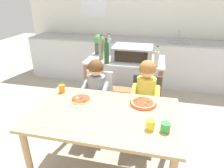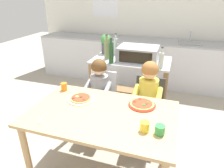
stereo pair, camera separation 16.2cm
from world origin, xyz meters
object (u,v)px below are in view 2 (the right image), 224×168
(dining_table, at_px, (102,122))
(drinking_cup_orange, at_px, (64,87))
(bottle_tall_green_wine, at_px, (116,46))
(potted_herb_plant, at_px, (106,43))
(pizza_plate_white, at_px, (81,98))
(drinking_cup_yellow, at_px, (145,126))
(toaster_oven, at_px, (138,54))
(bottle_clear_vinegar, at_px, (111,53))
(pizza_plate_red_rimmed, at_px, (142,104))
(dining_chair_left, at_px, (102,97))
(serving_spoon, at_px, (42,119))
(dining_chair_right, at_px, (148,106))
(child_in_grey_shirt, at_px, (98,90))
(drinking_cup_green, at_px, (160,130))
(child_in_yellow_shirt, at_px, (147,96))
(kitchen_island_cart, at_px, (130,79))
(bottle_brown_beer, at_px, (107,49))
(bottle_dark_olive_oil, at_px, (161,60))

(dining_table, xyz_separation_m, drinking_cup_orange, (-0.55, 0.29, 0.15))
(bottle_tall_green_wine, relative_size, potted_herb_plant, 1.09)
(pizza_plate_white, bearing_deg, drinking_cup_yellow, -23.27)
(toaster_oven, height_order, dining_table, toaster_oven)
(bottle_clear_vinegar, bearing_deg, potted_herb_plant, 117.92)
(pizza_plate_red_rimmed, bearing_deg, dining_chair_left, 140.98)
(potted_herb_plant, xyz_separation_m, serving_spoon, (-0.00, -1.62, -0.29))
(dining_table, height_order, dining_chair_right, dining_chair_right)
(child_in_grey_shirt, xyz_separation_m, drinking_cup_yellow, (0.70, -0.75, 0.14))
(pizza_plate_white, relative_size, drinking_cup_green, 3.45)
(drinking_cup_orange, bearing_deg, pizza_plate_red_rimmed, -3.84)
(bottle_tall_green_wine, bearing_deg, drinking_cup_orange, -104.53)
(dining_table, distance_m, serving_spoon, 0.53)
(potted_herb_plant, height_order, serving_spoon, potted_herb_plant)
(drinking_cup_green, bearing_deg, dining_table, 164.27)
(potted_herb_plant, xyz_separation_m, child_in_yellow_shirt, (0.77, -0.77, -0.37))
(bottle_tall_green_wine, relative_size, dining_chair_right, 0.39)
(kitchen_island_cart, relative_size, dining_chair_left, 1.32)
(toaster_oven, xyz_separation_m, child_in_grey_shirt, (-0.37, -0.56, -0.33))
(pizza_plate_red_rimmed, distance_m, drinking_cup_orange, 0.88)
(pizza_plate_white, bearing_deg, kitchen_island_cart, 74.96)
(bottle_tall_green_wine, relative_size, child_in_yellow_shirt, 0.30)
(child_in_yellow_shirt, relative_size, drinking_cup_yellow, 12.77)
(toaster_oven, distance_m, serving_spoon, 1.54)
(drinking_cup_yellow, bearing_deg, pizza_plate_red_rimmed, 103.19)
(dining_chair_left, distance_m, serving_spoon, 1.04)
(bottle_brown_beer, relative_size, pizza_plate_white, 1.25)
(drinking_cup_orange, bearing_deg, drinking_cup_green, -22.05)
(toaster_oven, bearing_deg, kitchen_island_cart, 171.39)
(drinking_cup_orange, bearing_deg, child_in_yellow_shirt, 18.64)
(dining_table, height_order, dining_chair_left, dining_chair_left)
(kitchen_island_cart, xyz_separation_m, pizza_plate_red_rimmed, (0.33, -0.95, 0.16))
(child_in_yellow_shirt, bearing_deg, drinking_cup_orange, -161.36)
(kitchen_island_cart, height_order, dining_chair_left, kitchen_island_cart)
(bottle_clear_vinegar, distance_m, drinking_cup_orange, 0.77)
(bottle_dark_olive_oil, distance_m, drinking_cup_yellow, 1.11)
(dining_table, xyz_separation_m, drinking_cup_green, (0.53, -0.15, 0.14))
(bottle_brown_beer, bearing_deg, dining_chair_left, -81.89)
(pizza_plate_red_rimmed, bearing_deg, child_in_grey_shirt, 148.61)
(dining_table, bearing_deg, bottle_brown_beer, 107.11)
(serving_spoon, bearing_deg, bottle_tall_green_wine, 84.16)
(child_in_grey_shirt, bearing_deg, potted_herb_plant, 101.88)
(kitchen_island_cart, bearing_deg, child_in_grey_shirt, -115.49)
(dining_table, distance_m, dining_chair_left, 0.79)
(potted_herb_plant, relative_size, serving_spoon, 2.05)
(bottle_clear_vinegar, distance_m, serving_spoon, 1.26)
(dining_chair_left, bearing_deg, toaster_oven, 49.86)
(child_in_grey_shirt, xyz_separation_m, child_in_yellow_shirt, (0.61, -0.02, 0.02))
(toaster_oven, bearing_deg, pizza_plate_red_rimmed, -75.76)
(bottle_brown_beer, bearing_deg, pizza_plate_red_rimmed, -52.46)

